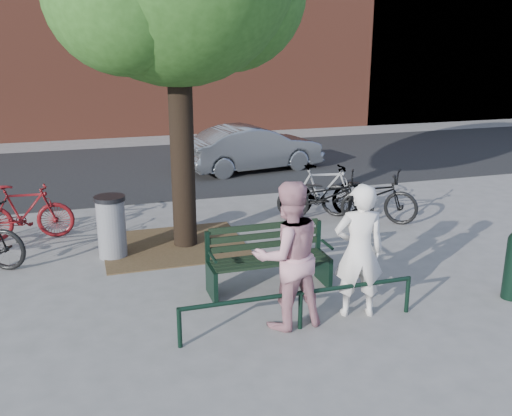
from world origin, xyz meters
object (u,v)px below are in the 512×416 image
object	(u,v)px
person_left	(359,251)
person_right	(288,255)
park_bench	(268,256)
parked_car	(253,148)
litter_bin	(111,226)
bicycle_c	(325,196)

from	to	relation	value
person_left	person_right	distance (m)	0.96
park_bench	person_right	size ratio (longest dim) A/B	0.94
person_right	parked_car	size ratio (longest dim) A/B	0.49
person_left	parked_car	world-z (taller)	person_left
park_bench	litter_bin	size ratio (longest dim) A/B	1.69
person_left	parked_car	bearing A→B (deg)	-84.17
person_right	bicycle_c	bearing A→B (deg)	-125.73
person_left	park_bench	bearing A→B (deg)	-39.47
litter_bin	bicycle_c	distance (m)	4.18
person_right	bicycle_c	xyz separation A→B (m)	(2.19, 3.78, -0.43)
person_left	parked_car	xyz separation A→B (m)	(1.20, 8.48, -0.26)
park_bench	bicycle_c	size ratio (longest dim) A/B	0.91
bicycle_c	parked_car	world-z (taller)	parked_car
litter_bin	bicycle_c	size ratio (longest dim) A/B	0.54
bicycle_c	person_left	bearing A→B (deg)	-170.43
litter_bin	person_left	bearing A→B (deg)	-46.62
litter_bin	parked_car	bearing A→B (deg)	53.06
person_left	bicycle_c	xyz separation A→B (m)	(1.23, 3.78, -0.38)
bicycle_c	park_bench	bearing A→B (deg)	169.64
park_bench	person_right	xyz separation A→B (m)	(-0.12, -1.13, 0.45)
parked_car	person_left	bearing A→B (deg)	162.50
person_left	parked_car	size ratio (longest dim) A/B	0.47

